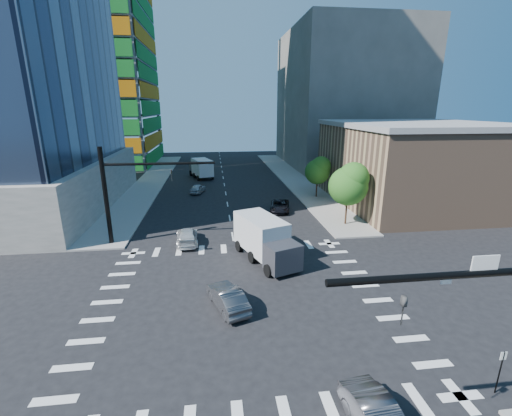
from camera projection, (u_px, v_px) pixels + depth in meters
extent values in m
plane|color=black|center=(243.00, 301.00, 22.84)|extent=(160.00, 160.00, 0.00)
cube|color=silver|center=(243.00, 301.00, 22.84)|extent=(20.00, 20.00, 0.01)
cube|color=gray|center=(292.00, 178.00, 62.36)|extent=(5.00, 60.00, 0.15)
cube|color=gray|center=(151.00, 181.00, 59.41)|extent=(5.00, 60.00, 0.15)
cube|color=#177E29|center=(147.00, 48.00, 73.13)|extent=(0.12, 24.00, 49.00)
cube|color=orange|center=(60.00, 35.00, 59.65)|extent=(24.00, 0.12, 49.00)
cube|color=#8D6A52|center=(416.00, 166.00, 45.31)|extent=(20.00, 22.00, 10.00)
cube|color=gray|center=(421.00, 125.00, 43.81)|extent=(20.50, 22.50, 0.60)
cube|color=#5A5651|center=(344.00, 100.00, 74.39)|extent=(24.00, 30.00, 28.00)
cylinder|color=black|center=(483.00, 273.00, 10.53)|extent=(10.00, 0.24, 0.24)
imported|color=black|center=(402.00, 310.00, 10.54)|extent=(0.16, 0.20, 1.00)
cube|color=white|center=(485.00, 263.00, 10.43)|extent=(0.90, 0.04, 0.50)
cylinder|color=black|center=(106.00, 196.00, 31.11)|extent=(0.40, 0.40, 9.00)
cylinder|color=black|center=(159.00, 164.00, 30.88)|extent=(10.00, 0.24, 0.24)
imported|color=black|center=(172.00, 175.00, 31.31)|extent=(0.16, 0.20, 1.00)
cylinder|color=#382316|center=(346.00, 214.00, 37.28)|extent=(0.20, 0.20, 2.27)
sphere|color=#255516|center=(348.00, 186.00, 36.40)|extent=(4.16, 4.16, 4.16)
sphere|color=#357E2A|center=(354.00, 178.00, 35.89)|extent=(3.25, 3.25, 3.25)
cylinder|color=#382316|center=(316.00, 190.00, 48.78)|extent=(0.20, 0.20, 1.92)
sphere|color=#255516|center=(317.00, 172.00, 48.04)|extent=(3.52, 3.52, 3.52)
sphere|color=#357E2A|center=(321.00, 166.00, 47.57)|extent=(2.75, 2.75, 2.75)
cylinder|color=black|center=(499.00, 373.00, 15.23)|extent=(0.06, 0.06, 2.20)
cube|color=silver|center=(504.00, 356.00, 14.98)|extent=(0.30, 0.03, 0.40)
imported|color=black|center=(280.00, 206.00, 42.49)|extent=(3.23, 5.22, 1.35)
imported|color=silver|center=(187.00, 236.00, 32.49)|extent=(2.24, 4.91, 1.39)
imported|color=#B4B8BD|center=(198.00, 189.00, 51.48)|extent=(2.62, 4.24, 1.35)
imported|color=#47474B|center=(227.00, 297.00, 21.97)|extent=(2.87, 4.62, 1.44)
cube|color=silver|center=(267.00, 237.00, 28.31)|extent=(4.38, 6.09, 2.87)
cube|color=#3A3B41|center=(267.00, 245.00, 28.51)|extent=(3.06, 2.73, 2.09)
cube|color=silver|center=(201.00, 166.00, 62.46)|extent=(4.15, 5.96, 2.82)
cube|color=#3A3B41|center=(201.00, 170.00, 62.66)|extent=(2.97, 2.63, 2.06)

